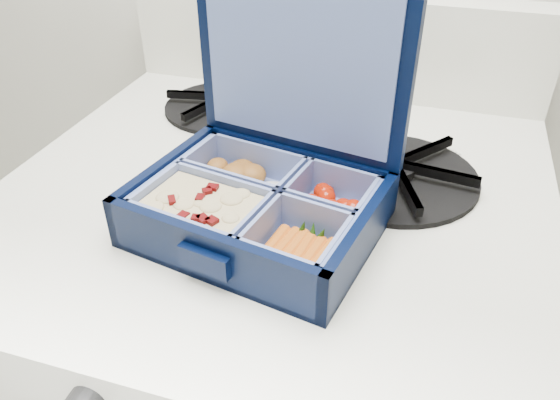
% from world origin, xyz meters
% --- Properties ---
extents(bento_box, '(0.23, 0.20, 0.05)m').
position_xyz_m(bento_box, '(-0.13, 1.61, 0.86)').
color(bento_box, black).
rests_on(bento_box, stove).
extents(burner_grate, '(0.20, 0.20, 0.03)m').
position_xyz_m(burner_grate, '(-0.03, 1.73, 0.85)').
color(burner_grate, black).
rests_on(burner_grate, stove).
extents(burner_grate_rear, '(0.18, 0.18, 0.02)m').
position_xyz_m(burner_grate_rear, '(-0.26, 1.84, 0.84)').
color(burner_grate_rear, black).
rests_on(burner_grate_rear, stove).
extents(fork, '(0.13, 0.16, 0.01)m').
position_xyz_m(fork, '(-0.03, 1.71, 0.84)').
color(fork, '#BCBCC1').
rests_on(fork, stove).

